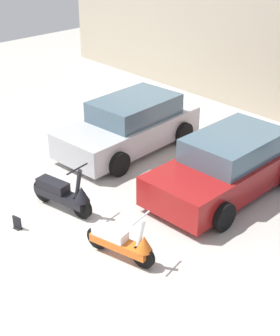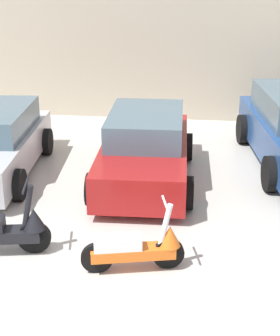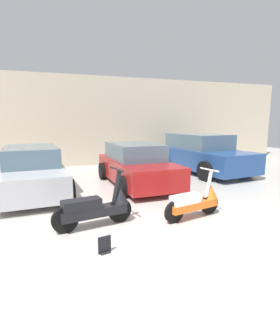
# 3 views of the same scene
# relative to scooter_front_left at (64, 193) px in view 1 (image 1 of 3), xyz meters

# --- Properties ---
(ground_plane) EXTENTS (28.00, 28.00, 0.00)m
(ground_plane) POSITION_rel_scooter_front_left_xyz_m (1.05, -1.26, -0.38)
(ground_plane) COLOR beige
(scooter_front_left) EXTENTS (1.52, 0.62, 1.07)m
(scooter_front_left) POSITION_rel_scooter_front_left_xyz_m (0.00, 0.00, 0.00)
(scooter_front_left) COLOR black
(scooter_front_left) RESTS_ON ground_plane
(scooter_front_right) EXTENTS (1.38, 0.61, 0.98)m
(scooter_front_right) POSITION_rel_scooter_front_left_xyz_m (1.97, -0.18, -0.03)
(scooter_front_right) COLOR black
(scooter_front_right) RESTS_ON ground_plane
(car_rear_left) EXTENTS (2.02, 3.83, 1.26)m
(car_rear_left) POSITION_rel_scooter_front_left_xyz_m (-1.26, 2.90, 0.23)
(car_rear_left) COLOR #B7B7BC
(car_rear_left) RESTS_ON ground_plane
(car_rear_center) EXTENTS (1.90, 3.78, 1.27)m
(car_rear_center) POSITION_rel_scooter_front_left_xyz_m (1.72, 2.96, 0.23)
(car_rear_center) COLOR maroon
(car_rear_center) RESTS_ON ground_plane
(placard_near_left_scooter) EXTENTS (0.20, 0.15, 0.26)m
(placard_near_left_scooter) POSITION_rel_scooter_front_left_xyz_m (-0.07, -1.04, -0.27)
(placard_near_left_scooter) COLOR black
(placard_near_left_scooter) RESTS_ON ground_plane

